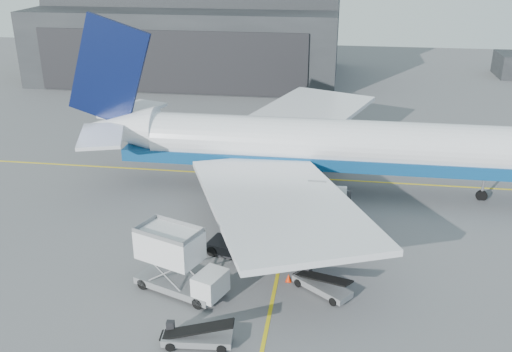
% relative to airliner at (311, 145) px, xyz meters
% --- Properties ---
extents(ground, '(200.00, 200.00, 0.00)m').
position_rel_airliner_xyz_m(ground, '(-1.31, -17.14, -4.57)').
color(ground, '#565659').
rests_on(ground, ground).
extents(taxi_lines, '(80.00, 42.12, 0.02)m').
position_rel_airliner_xyz_m(taxi_lines, '(-1.31, -4.47, -4.56)').
color(taxi_lines, yellow).
rests_on(taxi_lines, ground).
extents(hangar, '(50.00, 28.30, 28.00)m').
position_rel_airliner_xyz_m(hangar, '(-23.31, 47.81, 4.97)').
color(hangar, black).
rests_on(hangar, ground).
extents(airliner, '(46.53, 45.12, 16.33)m').
position_rel_airliner_xyz_m(airliner, '(0.00, 0.00, 0.00)').
color(airliner, white).
rests_on(airliner, ground).
extents(catering_truck, '(6.80, 4.50, 4.39)m').
position_rel_airliner_xyz_m(catering_truck, '(-7.78, -18.35, -2.35)').
color(catering_truck, slate).
rests_on(catering_truck, ground).
extents(pushback_tug, '(4.13, 3.04, 1.72)m').
position_rel_airliner_xyz_m(pushback_tug, '(-4.88, -12.95, -3.92)').
color(pushback_tug, black).
rests_on(pushback_tug, ground).
extents(belt_loader_a, '(4.45, 1.84, 1.67)m').
position_rel_airliner_xyz_m(belt_loader_a, '(-5.22, -23.64, -4.05)').
color(belt_loader_a, slate).
rests_on(belt_loader_a, ground).
extents(belt_loader_b, '(4.23, 3.72, 1.72)m').
position_rel_airliner_xyz_m(belt_loader_b, '(1.86, -17.04, -4.04)').
color(belt_loader_b, slate).
rests_on(belt_loader_b, ground).
extents(traffic_cone, '(0.41, 0.41, 0.59)m').
position_rel_airliner_xyz_m(traffic_cone, '(-0.46, -16.12, -4.29)').
color(traffic_cone, red).
rests_on(traffic_cone, ground).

